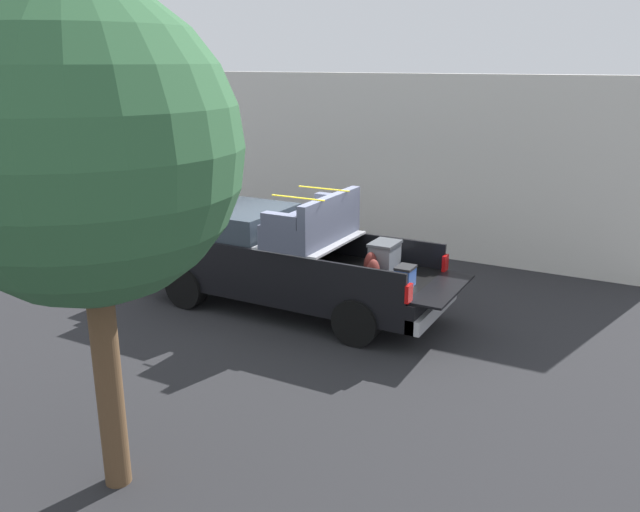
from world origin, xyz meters
TOP-DOWN VIEW (x-y plane):
  - ground_plane at (0.00, 0.00)m, footprint 40.00×40.00m
  - pickup_truck at (0.33, -0.00)m, footprint 6.05×2.06m
  - building_facade at (-0.56, -4.61)m, footprint 10.79×0.36m
  - tree_background at (-1.01, 5.37)m, footprint 3.02×3.02m
  - trash_can at (4.19, -2.83)m, footprint 0.60×0.60m

SIDE VIEW (x-z plane):
  - ground_plane at x=0.00m, z-range 0.00..0.00m
  - trash_can at x=4.19m, z-range 0.01..0.99m
  - pickup_truck at x=0.33m, z-range -0.17..2.06m
  - building_facade at x=-0.56m, z-range 0.00..4.16m
  - tree_background at x=-1.01m, z-range 1.05..6.20m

